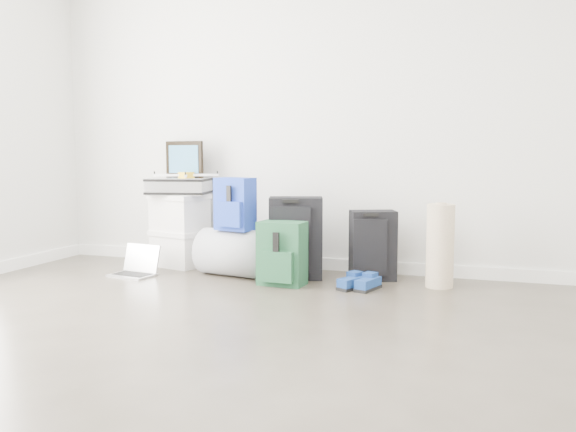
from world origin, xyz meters
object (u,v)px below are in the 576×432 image
(boxes_stack, at_px, (180,230))
(laptop, at_px, (136,268))
(briefcase, at_px, (179,186))
(duffel_bag, at_px, (237,253))
(carry_on, at_px, (372,246))
(large_suitcase, at_px, (295,238))

(boxes_stack, relative_size, laptop, 1.68)
(briefcase, xyz_separation_m, laptop, (-0.14, -0.47, -0.63))
(boxes_stack, distance_m, duffel_bag, 0.70)
(carry_on, bearing_deg, boxes_stack, 155.16)
(briefcase, bearing_deg, laptop, -117.77)
(briefcase, xyz_separation_m, carry_on, (1.69, -0.06, -0.42))
(large_suitcase, xyz_separation_m, laptop, (-1.25, -0.29, -0.26))
(briefcase, bearing_deg, boxes_stack, 0.00)
(carry_on, relative_size, laptop, 1.45)
(boxes_stack, bearing_deg, duffel_bag, -6.51)
(boxes_stack, bearing_deg, briefcase, 0.00)
(large_suitcase, bearing_deg, briefcase, 153.17)
(boxes_stack, distance_m, laptop, 0.56)
(duffel_bag, xyz_separation_m, laptop, (-0.78, -0.22, -0.13))
(boxes_stack, height_order, duffel_bag, boxes_stack)
(boxes_stack, xyz_separation_m, briefcase, (0.00, 0.00, 0.38))
(carry_on, bearing_deg, large_suitcase, 169.24)
(boxes_stack, relative_size, duffel_bag, 1.03)
(briefcase, height_order, laptop, briefcase)
(large_suitcase, bearing_deg, boxes_stack, 153.17)
(duffel_bag, bearing_deg, laptop, -153.34)
(boxes_stack, height_order, briefcase, briefcase)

